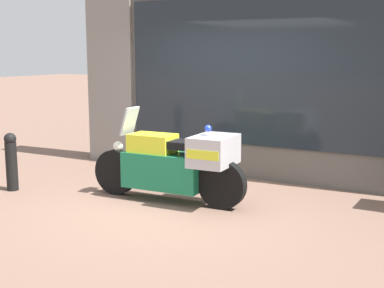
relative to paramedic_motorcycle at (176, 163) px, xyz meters
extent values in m
plane|color=#7A5B4C|center=(0.03, -0.08, -0.54)|extent=(60.00, 60.00, 0.00)
cube|color=#56514C|center=(0.03, 1.92, 1.09)|extent=(5.87, 0.40, 3.27)
cube|color=gray|center=(-2.42, 1.94, 1.09)|extent=(0.97, 0.55, 3.27)
cube|color=#1E262D|center=(0.48, 1.70, 1.14)|extent=(4.66, 0.02, 2.27)
cube|color=slate|center=(0.44, 1.93, -0.27)|extent=(4.44, 0.30, 0.55)
cube|color=silver|center=(0.44, 2.07, 0.68)|extent=(4.44, 0.02, 1.38)
cube|color=beige|center=(0.44, 1.93, 1.36)|extent=(4.44, 0.30, 0.02)
cube|color=#B7B2A8|center=(-1.12, 1.93, 1.40)|extent=(0.18, 0.04, 0.06)
cube|color=black|center=(-0.08, 1.93, 1.40)|extent=(0.18, 0.04, 0.06)
cube|color=navy|center=(0.96, 1.93, 1.40)|extent=(0.18, 0.04, 0.06)
cube|color=#C68E19|center=(2.00, 1.93, 1.40)|extent=(0.18, 0.04, 0.06)
cube|color=white|center=(-1.11, 1.86, 0.14)|extent=(0.19, 0.02, 0.27)
cube|color=#2866B7|center=(-0.08, 1.86, 0.14)|extent=(0.19, 0.03, 0.27)
cube|color=#2D8E42|center=(0.96, 1.86, 0.14)|extent=(0.19, 0.04, 0.27)
cube|color=yellow|center=(1.99, 1.86, 0.14)|extent=(0.19, 0.02, 0.27)
cylinder|color=black|center=(-0.96, -0.05, -0.23)|extent=(0.64, 0.18, 0.64)
cylinder|color=black|center=(0.67, 0.04, -0.23)|extent=(0.64, 0.18, 0.64)
cube|color=#19754C|center=(-0.19, -0.01, -0.13)|extent=(1.13, 0.50, 0.48)
cube|color=yellow|center=(-0.36, -0.02, 0.22)|extent=(0.62, 0.43, 0.28)
cube|color=black|center=(0.06, 0.00, 0.25)|extent=(0.66, 0.36, 0.10)
cube|color=#B7B7BC|center=(0.55, 0.03, 0.21)|extent=(0.52, 0.71, 0.38)
cube|color=yellow|center=(0.55, 0.03, 0.21)|extent=(0.47, 0.71, 0.11)
cube|color=#B2BCC6|center=(-0.72, -0.04, 0.52)|extent=(0.16, 0.31, 0.39)
sphere|color=white|center=(-0.92, -0.05, 0.15)|extent=(0.14, 0.14, 0.14)
sphere|color=blue|center=(0.47, 0.03, 0.49)|extent=(0.09, 0.09, 0.09)
cylinder|color=black|center=(-2.40, -0.64, -0.19)|extent=(0.17, 0.17, 0.71)
sphere|color=black|center=(-2.40, -0.64, 0.22)|extent=(0.17, 0.17, 0.17)
camera|label=1|loc=(3.62, -5.92, 1.46)|focal=50.00mm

